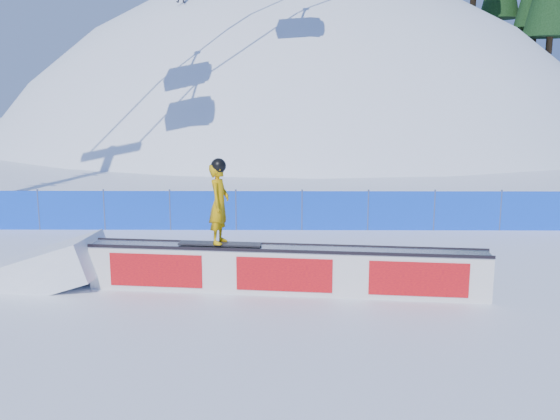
{
  "coord_description": "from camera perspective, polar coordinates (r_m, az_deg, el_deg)",
  "views": [
    {
      "loc": [
        -1.53,
        -14.01,
        4.22
      ],
      "look_at": [
        -1.63,
        0.35,
        1.43
      ],
      "focal_mm": 40.0,
      "sensor_mm": 36.0,
      "label": 1
    }
  ],
  "objects": [
    {
      "name": "ground",
      "position": [
        14.71,
        6.4,
        -5.74
      ],
      "size": [
        160.0,
        160.0,
        0.0
      ],
      "primitive_type": "plane",
      "color": "white",
      "rests_on": "ground"
    },
    {
      "name": "snow_hill",
      "position": [
        60.27,
        1.88,
        -10.63
      ],
      "size": [
        64.0,
        64.0,
        64.0
      ],
      "color": "white",
      "rests_on": "ground"
    },
    {
      "name": "safety_fence",
      "position": [
        18.92,
        5.05,
        -0.06
      ],
      "size": [
        22.05,
        0.05,
        1.3
      ],
      "color": "blue",
      "rests_on": "ground"
    },
    {
      "name": "rail_box",
      "position": [
        13.12,
        0.5,
        -5.49
      ],
      "size": [
        8.38,
        1.47,
        1.0
      ],
      "rotation": [
        0.0,
        0.0,
        -0.11
      ],
      "color": "silver",
      "rests_on": "ground"
    },
    {
      "name": "snow_ramp",
      "position": [
        14.74,
        -20.29,
        -6.35
      ],
      "size": [
        2.6,
        1.78,
        1.53
      ],
      "primitive_type": null,
      "rotation": [
        0.0,
        -0.31,
        -0.11
      ],
      "color": "white",
      "rests_on": "ground"
    },
    {
      "name": "snowboarder",
      "position": [
        13.01,
        -5.58,
        0.68
      ],
      "size": [
        1.77,
        0.69,
        1.82
      ],
      "rotation": [
        0.0,
        0.0,
        1.35
      ],
      "color": "black",
      "rests_on": "rail_box"
    }
  ]
}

